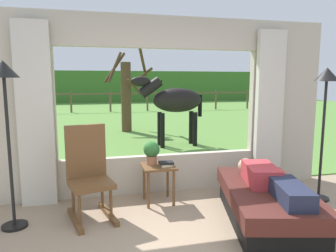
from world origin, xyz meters
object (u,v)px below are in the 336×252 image
Objects in this scene: book_stack at (166,164)px; rocking_chair at (89,173)px; floor_lamp_left at (5,94)px; pasture_tree at (127,92)px; horse at (174,101)px; recliner_sofa at (266,203)px; reclining_person at (269,180)px; side_table at (158,172)px; floor_lamp_right at (326,94)px; potted_plant at (152,151)px.

rocking_chair is at bearing -170.29° from book_stack.
pasture_tree is (2.01, 6.42, -0.21)m from floor_lamp_left.
floor_lamp_left is at bearing 142.16° from horse.
recliner_sofa is 0.31m from reclining_person.
side_table is 0.29× the size of horse.
recliner_sofa is at bearing -31.28° from rocking_chair.
floor_lamp_right is at bearing 38.50° from reclining_person.
reclining_person is 4.45× the size of potted_plant.
rocking_chair is at bearing -100.51° from pasture_tree.
book_stack reaches higher than recliner_sofa.
side_table is at bearing 10.70° from floor_lamp_left.
book_stack is 0.07× the size of pasture_tree.
floor_lamp_right reaches higher than side_table.
book_stack is at bearing 170.32° from floor_lamp_right.
horse is at bearing -71.23° from pasture_tree.
rocking_chair is at bearing 175.47° from reclining_person.
floor_lamp_left reaches higher than rocking_chair.
reclining_person is at bearing -40.05° from book_stack.
side_table is at bearing -36.87° from potted_plant.
pasture_tree is at bearing 106.53° from floor_lamp_right.
reclining_person is 0.47× the size of pasture_tree.
floor_lamp_left is (-2.84, 0.59, 0.98)m from reclining_person.
floor_lamp_left is (-0.83, -0.09, 0.96)m from rocking_chair.
horse is 2.74m from pasture_tree.
pasture_tree reaches higher than book_stack.
floor_lamp_right is 0.60× the size of pasture_tree.
floor_lamp_right is (2.28, -0.48, 0.77)m from potted_plant.
floor_lamp_right reaches higher than rocking_chair.
pasture_tree is (0.35, 6.04, 0.58)m from potted_plant.
recliner_sofa is 3.17m from floor_lamp_left.
rocking_chair is 0.37× the size of pasture_tree.
floor_lamp_left is (-1.74, -0.33, 1.07)m from side_table.
side_table is at bearing -92.50° from pasture_tree.
horse is at bearing 103.68° from recliner_sofa.
rocking_chair is at bearing -160.39° from potted_plant.
side_table is at bearing 154.51° from reclining_person.
pasture_tree reaches higher than potted_plant.
recliner_sofa is 2.14m from rocking_chair.
recliner_sofa is 5.84× the size of potted_plant.
potted_plant is 1.61× the size of book_stack.
book_stack is (0.09, -0.06, 0.13)m from side_table.
potted_plant is at bearing 143.66° from book_stack.
potted_plant is 0.18× the size of floor_lamp_right.
pasture_tree is (-0.84, 6.97, 1.07)m from recliner_sofa.
book_stack is 0.11× the size of floor_lamp_right.
book_stack is 2.33m from floor_lamp_right.
potted_plant is at bearing 156.12° from recliner_sofa.
floor_lamp_right reaches higher than reclining_person.
horse is (0.04, 4.37, 0.94)m from recliner_sofa.
floor_lamp_left reaches higher than floor_lamp_right.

